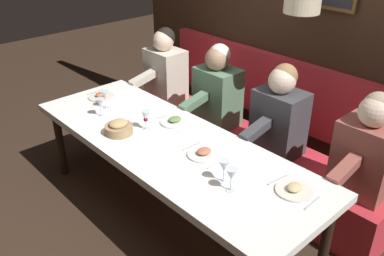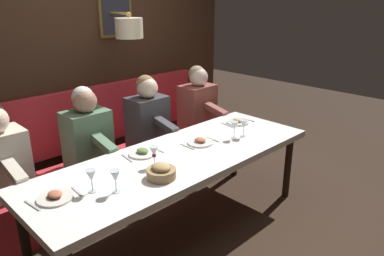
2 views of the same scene
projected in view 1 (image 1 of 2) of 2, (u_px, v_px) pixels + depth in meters
ground_plane at (171, 217)px, 3.50m from camera, size 12.00×12.00×0.00m
dining_table at (169, 148)px, 3.17m from camera, size 0.90×2.61×0.74m
banquette_bench at (242, 156)px, 3.92m from camera, size 0.52×2.81×0.45m
back_wall_panel at (292, 26)px, 3.71m from camera, size 0.59×4.01×2.90m
diner_nearest at (367, 149)px, 2.90m from camera, size 0.60×0.40×0.79m
diner_near at (279, 114)px, 3.40m from camera, size 0.60×0.40×0.79m
diner_middle at (217, 89)px, 3.86m from camera, size 0.60×0.40×0.79m
diner_far at (165, 68)px, 4.36m from camera, size 0.60×0.40×0.79m
place_setting_0 at (175, 121)px, 3.41m from camera, size 0.24×0.32×0.05m
place_setting_1 at (294, 190)px, 2.58m from camera, size 0.24×0.32×0.05m
place_setting_2 at (204, 153)px, 2.96m from camera, size 0.24×0.31×0.05m
place_setting_3 at (101, 96)px, 3.86m from camera, size 0.24×0.32×0.05m
wine_glass_0 at (145, 116)px, 3.26m from camera, size 0.07×0.07×0.16m
wine_glass_1 at (105, 96)px, 3.61m from camera, size 0.07×0.07×0.16m
wine_glass_2 at (100, 104)px, 3.47m from camera, size 0.07×0.07×0.16m
wine_glass_3 at (231, 175)px, 2.55m from camera, size 0.07×0.07×0.16m
wine_glass_4 at (224, 167)px, 2.63m from camera, size 0.07×0.07×0.16m
bread_bowl at (119, 128)px, 3.23m from camera, size 0.22×0.22×0.12m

